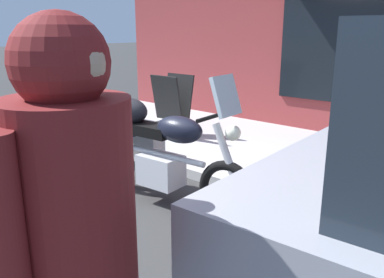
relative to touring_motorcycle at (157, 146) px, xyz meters
The scene contains 5 objects.
ground_plane 0.95m from the touring_motorcycle, 118.12° to the right, with size 80.00×80.00×0.00m, color #323232.
touring_motorcycle is the anchor object (origin of this frame).
parked_bicycle 2.27m from the touring_motorcycle, behind, with size 1.66×0.48×0.92m.
pedestrian_walking 2.91m from the touring_motorcycle, 48.35° to the right, with size 0.46×0.55×1.82m.
sandwich_board_sign 2.21m from the touring_motorcycle, 129.93° to the left, with size 0.55×0.42×0.97m.
Camera 1 is at (3.25, -2.08, 1.77)m, focal length 37.34 mm.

